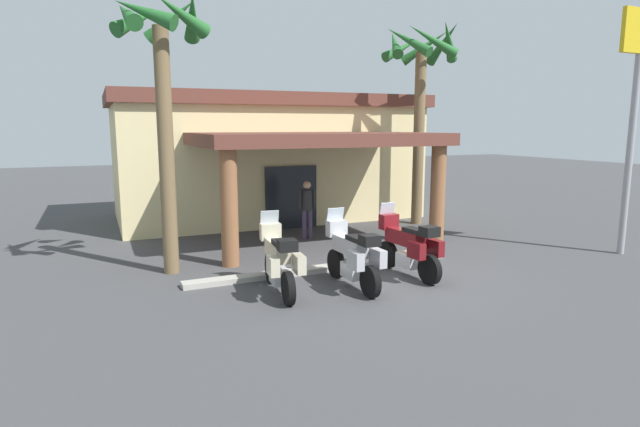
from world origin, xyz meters
name	(u,v)px	position (x,y,z in m)	size (l,w,h in m)	color
ground_plane	(391,276)	(0.00, 0.00, 0.00)	(80.00, 80.00, 0.00)	#424244
motel_building	(267,156)	(0.06, 8.87, 2.31)	(11.27, 10.31, 4.53)	beige
motorcycle_cream	(279,260)	(-2.80, -0.14, 0.70)	(0.77, 2.21, 1.61)	black
motorcycle_silver	(353,256)	(-1.23, -0.41, 0.70)	(0.70, 2.21, 1.61)	black
motorcycle_maroon	(409,246)	(0.34, -0.18, 0.70)	(0.73, 2.21, 1.61)	black
pedestrian	(307,205)	(-0.17, 4.54, 1.03)	(0.53, 0.32, 1.77)	#3F334C
palm_tree_roadside	(162,71)	(-4.58, 2.35, 4.62)	(2.15, 2.24, 6.39)	brown
palm_tree_near_portico	(421,76)	(4.36, 5.23, 5.09)	(2.72, 2.75, 6.92)	brown
roadside_sign	(636,93)	(6.80, -0.78, 4.27)	(1.40, 0.18, 6.34)	#99999E
curb_strip	(324,268)	(-1.23, 1.01, 0.06)	(6.71, 0.36, 0.12)	#ADA89E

